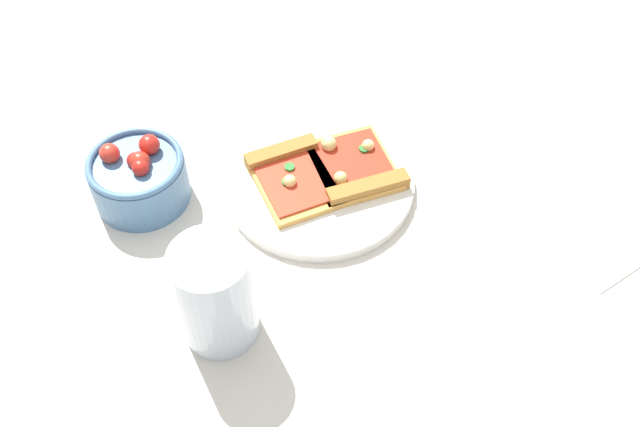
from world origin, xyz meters
TOP-DOWN VIEW (x-y plane):
  - ground_plane at (0.00, 0.00)m, footprint 2.40×2.40m
  - plate at (-0.03, 0.00)m, footprint 0.23×0.23m
  - pizza_slice_near at (0.00, -0.02)m, footprint 0.12×0.13m
  - pizza_slice_far at (-0.06, 0.02)m, footprint 0.11×0.13m
  - salad_bowl at (-0.22, 0.11)m, footprint 0.11×0.11m
  - soda_glass at (-0.23, -0.11)m, footprint 0.08×0.08m
  - paper_napkin at (0.20, -0.23)m, footprint 0.13×0.15m

SIDE VIEW (x-z plane):
  - ground_plane at x=0.00m, z-range 0.00..0.00m
  - paper_napkin at x=0.20m, z-range 0.00..0.00m
  - plate at x=-0.03m, z-range 0.00..0.01m
  - pizza_slice_far at x=-0.06m, z-range 0.01..0.03m
  - pizza_slice_near at x=0.00m, z-range 0.01..0.03m
  - salad_bowl at x=-0.22m, z-range -0.01..0.07m
  - soda_glass at x=-0.23m, z-range 0.00..0.12m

